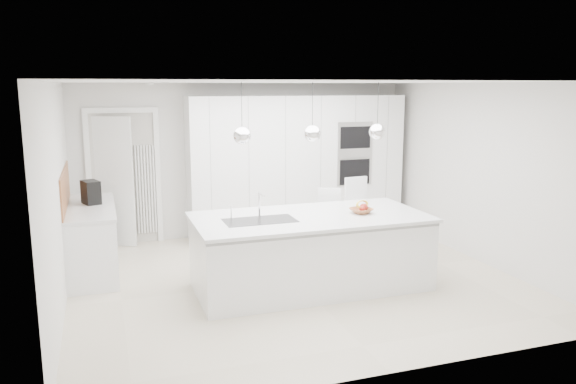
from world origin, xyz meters
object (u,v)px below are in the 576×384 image
object	(u,v)px
espresso_machine	(91,192)
bar_stool_right	(359,218)
island_base	(311,254)
fruit_bowl	(361,211)
bar_stool_left	(333,226)

from	to	relation	value
espresso_machine	bar_stool_right	world-z (taller)	espresso_machine
island_base	espresso_machine	world-z (taller)	espresso_machine
fruit_bowl	bar_stool_left	size ratio (longest dim) A/B	0.26
bar_stool_right	fruit_bowl	bearing A→B (deg)	-122.39
island_base	bar_stool_right	distance (m)	1.50
bar_stool_left	bar_stool_right	world-z (taller)	bar_stool_right
fruit_bowl	bar_stool_right	distance (m)	1.18
island_base	bar_stool_right	bearing A→B (deg)	41.26
island_base	fruit_bowl	world-z (taller)	fruit_bowl
fruit_bowl	espresso_machine	bearing A→B (deg)	152.06
fruit_bowl	espresso_machine	size ratio (longest dim) A/B	0.86
island_base	bar_stool_left	size ratio (longest dim) A/B	2.72
fruit_bowl	bar_stool_left	distance (m)	0.99
espresso_machine	bar_stool_right	distance (m)	3.74
bar_stool_right	bar_stool_left	bearing A→B (deg)	-173.04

